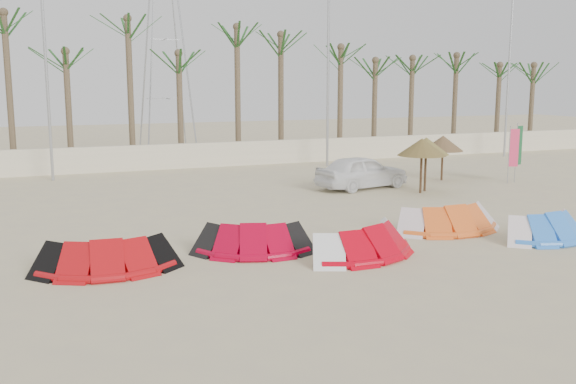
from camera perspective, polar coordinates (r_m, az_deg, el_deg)
name	(u,v)px	position (r m, az deg, el deg)	size (l,w,h in m)	color
ground	(395,297)	(13.89, 9.51, -9.20)	(120.00, 120.00, 0.00)	tan
boundary_wall	(173,156)	(34.09, -10.22, 3.14)	(60.00, 0.30, 1.30)	beige
palm_line	(176,45)	(35.53, -9.95, 12.77)	(52.00, 4.00, 7.70)	brown
lamp_b	(46,53)	(31.18, -20.71, 11.50)	(1.25, 0.14, 11.00)	#A5A8AD
lamp_c	(329,57)	(34.60, 3.65, 11.86)	(1.25, 0.14, 11.00)	#A5A8AD
lamp_d	(510,60)	(41.25, 19.13, 11.01)	(1.25, 0.14, 11.00)	#A5A8AD
pylon	(168,156)	(40.20, -10.59, 3.18)	(3.00, 3.00, 14.00)	#A5A8AD
kite_red_left	(105,252)	(16.16, -15.95, -5.19)	(3.45, 1.76, 0.90)	#AB0A0F
kite_red_mid	(250,236)	(17.18, -3.44, -3.95)	(3.46, 2.33, 0.90)	#AA001E
kite_red_right	(360,238)	(17.04, 6.38, -4.10)	(3.86, 2.57, 0.90)	#C30012
kite_orange	(444,216)	(20.24, 13.69, -2.11)	(3.44, 1.56, 0.90)	orange
kite_blue	(542,225)	(19.91, 21.66, -2.73)	(2.98, 1.67, 0.90)	#307CEB
parasol_left	(426,146)	(27.04, 12.18, 4.02)	(1.89, 1.89, 2.24)	#4C331E
parasol_mid	(422,147)	(26.54, 11.82, 3.93)	(1.99, 1.99, 2.24)	#4C331E
parasol_right	(443,143)	(30.33, 13.61, 4.23)	(1.88, 1.88, 2.07)	#4C331E
flag_pink	(512,149)	(30.29, 19.31, 3.60)	(0.44, 0.15, 2.58)	#A5A8AD
flag_green	(519,147)	(30.67, 19.87, 3.77)	(0.45, 0.13, 2.70)	#A5A8AD
car	(362,172)	(27.46, 6.59, 1.80)	(1.68, 4.18, 1.43)	white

